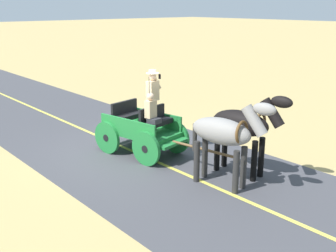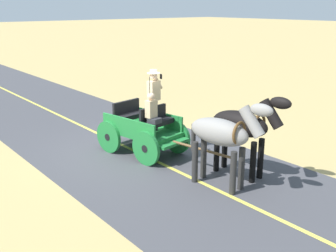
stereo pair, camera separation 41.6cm
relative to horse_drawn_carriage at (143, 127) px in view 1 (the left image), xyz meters
name	(u,v)px [view 1 (the left image)]	position (x,y,z in m)	size (l,w,h in m)	color
ground_plane	(128,150)	(0.15, -0.57, -0.82)	(200.00, 200.00, 0.00)	tan
road_surface	(128,149)	(0.15, -0.57, -0.81)	(5.68, 160.00, 0.01)	#424247
road_centre_stripe	(128,149)	(0.15, -0.57, -0.81)	(0.12, 160.00, 0.00)	#DBCC4C
horse_drawn_carriage	(143,127)	(0.00, 0.00, 0.00)	(1.81, 4.51, 2.50)	#1E7233
horse_near_side	(244,125)	(-0.97, 2.91, 0.51)	(0.79, 2.15, 2.21)	black
horse_off_side	(225,134)	(-0.07, 3.06, 0.51)	(0.85, 2.15, 2.21)	gray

